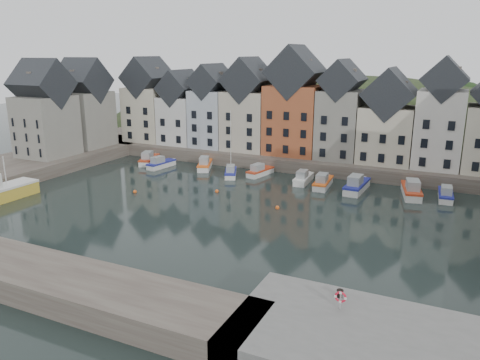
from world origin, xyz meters
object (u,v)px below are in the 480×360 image
Objects in this scene: mooring_bollard at (340,293)px; life_ring_post at (341,297)px; boat_a at (149,159)px; boat_d at (231,172)px.

life_ring_post is (0.39, -1.55, 0.55)m from mooring_bollard.
boat_d reaches higher than boat_a.
boat_d is at bearing 127.12° from mooring_bollard.
boat_a is at bearing 139.18° from life_ring_post.
life_ring_post is at bearing -59.65° from boat_a.
life_ring_post reaches higher than boat_a.
life_ring_post reaches higher than mooring_bollard.
boat_a is 16.63m from boat_d.
boat_d is at bearing 126.28° from life_ring_post.
mooring_bollard is at bearing -58.67° from boat_a.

